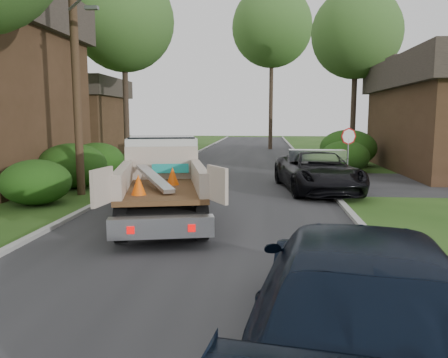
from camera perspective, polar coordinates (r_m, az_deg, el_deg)
ground at (r=11.39m, az=-2.36°, el=-6.86°), size 120.00×120.00×0.00m
road at (r=21.17m, az=1.26°, el=0.09°), size 8.00×90.00×0.02m
curb_left at (r=21.83m, az=-9.54°, el=0.37°), size 0.20×90.00×0.12m
curb_right at (r=21.27m, az=12.35°, el=0.10°), size 0.20×90.00×0.12m
stop_sign at (r=20.29m, az=15.93°, el=4.48°), size 0.71×0.32×2.48m
utility_pole at (r=17.50m, az=-18.84°, el=14.99°), size 2.42×1.25×10.00m
house_left_far at (r=36.16m, az=-19.33°, el=7.78°), size 7.56×7.56×6.00m
hedge_left_a at (r=16.04m, az=-23.36°, el=-0.38°), size 2.34×2.34×1.53m
hedge_left_b at (r=19.26m, az=-19.21°, el=1.65°), size 2.86×2.86×1.87m
hedge_left_c at (r=22.59m, az=-16.23°, el=2.44°), size 2.60×2.60×1.70m
hedge_right_a at (r=24.38m, az=15.53°, el=2.85°), size 2.60×2.60×1.70m
hedge_right_b at (r=27.43m, az=15.89°, el=3.92°), size 3.38×3.38×2.21m
tree_left_far at (r=29.94m, az=-13.01°, el=19.50°), size 6.40×6.40×12.20m
tree_right_far at (r=31.98m, az=16.91°, el=17.69°), size 6.00×6.00×11.50m
tree_center_far at (r=41.70m, az=6.29°, el=19.12°), size 7.20×7.20×14.60m
flatbed_truck at (r=13.31m, az=-8.10°, el=0.78°), size 3.85×6.53×2.33m
black_pickup at (r=17.82m, az=12.11°, el=1.00°), size 3.45×6.07×1.60m
navy_suv at (r=5.44m, az=17.29°, el=-14.64°), size 3.28×6.23×1.72m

